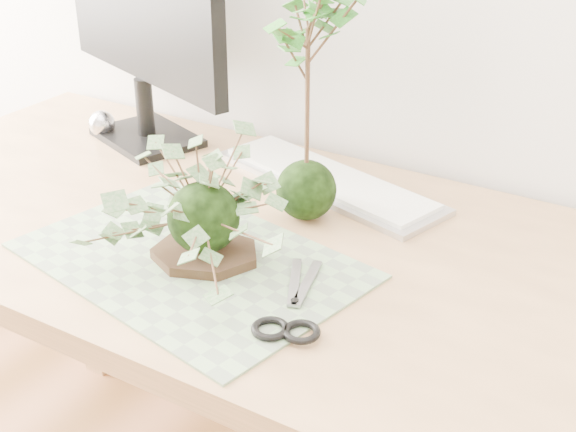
% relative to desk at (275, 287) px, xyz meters
% --- Properties ---
extents(desk, '(1.60, 0.70, 0.74)m').
position_rel_desk_xyz_m(desk, '(0.00, 0.00, 0.00)').
color(desk, tan).
rests_on(desk, ground_plane).
extents(cutting_mat, '(0.55, 0.42, 0.00)m').
position_rel_desk_xyz_m(cutting_mat, '(-0.07, -0.12, 0.09)').
color(cutting_mat, slate).
rests_on(cutting_mat, desk).
extents(stone_dish, '(0.21, 0.21, 0.01)m').
position_rel_desk_xyz_m(stone_dish, '(-0.05, -0.11, 0.10)').
color(stone_dish, black).
rests_on(stone_dish, cutting_mat).
extents(ivy_kokedama, '(0.36, 0.36, 0.21)m').
position_rel_desk_xyz_m(ivy_kokedama, '(-0.05, -0.11, 0.21)').
color(ivy_kokedama, black).
rests_on(ivy_kokedama, stone_dish).
extents(maple_kokedama, '(0.28, 0.28, 0.41)m').
position_rel_desk_xyz_m(maple_kokedama, '(0.00, 0.09, 0.37)').
color(maple_kokedama, black).
rests_on(maple_kokedama, desk).
extents(keyboard, '(0.48, 0.25, 0.02)m').
position_rel_desk_xyz_m(keyboard, '(-0.03, 0.22, 0.10)').
color(keyboard, '#B5B5B9').
rests_on(keyboard, desk).
extents(monitor, '(0.50, 0.22, 0.46)m').
position_rel_desk_xyz_m(monitor, '(-0.44, 0.22, 0.35)').
color(monitor, black).
rests_on(monitor, desk).
extents(foil_ball, '(0.05, 0.05, 0.05)m').
position_rel_desk_xyz_m(foil_ball, '(-0.53, 0.18, 0.11)').
color(foil_ball, silver).
rests_on(foil_ball, desk).
extents(scissors, '(0.10, 0.21, 0.01)m').
position_rel_desk_xyz_m(scissors, '(0.13, -0.19, 0.10)').
color(scissors, gray).
rests_on(scissors, cutting_mat).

